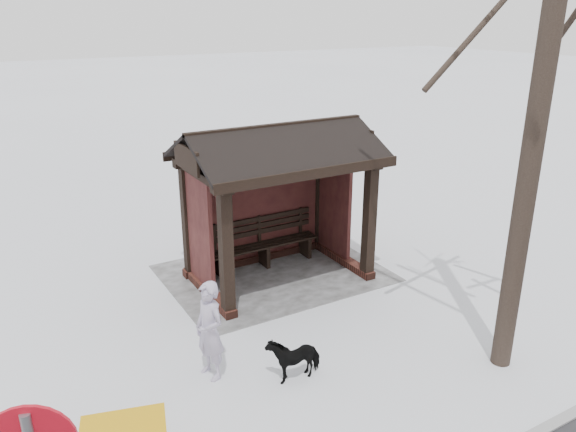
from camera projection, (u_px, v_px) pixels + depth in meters
The scene contains 5 objects.
ground at pixel (279, 277), 11.21m from camera, with size 120.00×120.00×0.00m, color silver.
trampled_patch at pixel (274, 273), 11.37m from camera, with size 4.20×3.20×0.02m, color #98999E.
bus_shelter at pixel (274, 171), 10.60m from camera, with size 3.60×2.40×3.09m.
pedestrian at pixel (210, 331), 7.93m from camera, with size 0.54×0.36×1.49m, color #A89EB9.
dog at pixel (294, 356), 8.07m from camera, with size 0.35×0.77×0.65m, color black.
Camera 1 is at (4.90, 8.85, 4.99)m, focal length 35.00 mm.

